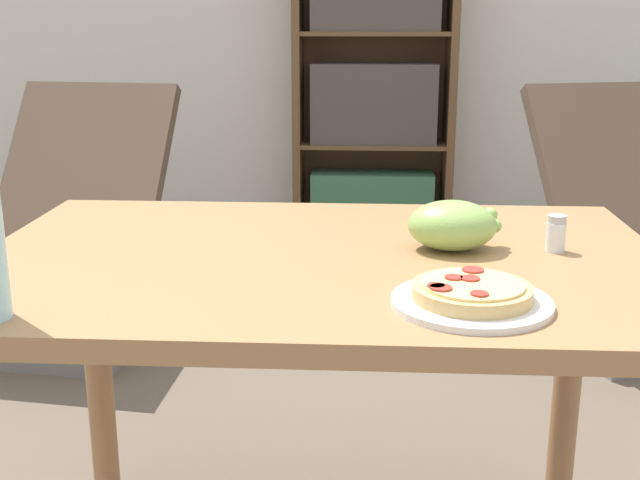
{
  "coord_description": "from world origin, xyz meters",
  "views": [
    {
      "loc": [
        0.05,
        -1.35,
        1.11
      ],
      "look_at": [
        -0.02,
        -0.17,
        0.78
      ],
      "focal_mm": 45.0,
      "sensor_mm": 36.0,
      "label": 1
    }
  ],
  "objects_px": {
    "pizza_on_plate": "(472,296)",
    "grape_bunch": "(453,225)",
    "lounge_chair_near": "(71,261)",
    "bookshelf": "(374,99)",
    "salt_shaker": "(556,234)",
    "lounge_chair_far": "(636,261)"
  },
  "relations": [
    {
      "from": "salt_shaker",
      "to": "lounge_chair_near",
      "type": "bearing_deg",
      "value": 136.46
    },
    {
      "from": "salt_shaker",
      "to": "lounge_chair_near",
      "type": "relative_size",
      "value": 0.07
    },
    {
      "from": "bookshelf",
      "to": "pizza_on_plate",
      "type": "bearing_deg",
      "value": -87.55
    },
    {
      "from": "pizza_on_plate",
      "to": "lounge_chair_far",
      "type": "bearing_deg",
      "value": 64.54
    },
    {
      "from": "pizza_on_plate",
      "to": "lounge_chair_near",
      "type": "bearing_deg",
      "value": 126.91
    },
    {
      "from": "salt_shaker",
      "to": "lounge_chair_far",
      "type": "xyz_separation_m",
      "value": [
        0.63,
        1.41,
        -0.47
      ]
    },
    {
      "from": "lounge_chair_near",
      "to": "lounge_chair_far",
      "type": "relative_size",
      "value": 0.98
    },
    {
      "from": "grape_bunch",
      "to": "lounge_chair_far",
      "type": "bearing_deg",
      "value": 60.22
    },
    {
      "from": "pizza_on_plate",
      "to": "grape_bunch",
      "type": "relative_size",
      "value": 1.39
    },
    {
      "from": "pizza_on_plate",
      "to": "lounge_chair_far",
      "type": "distance_m",
      "value": 1.93
    },
    {
      "from": "pizza_on_plate",
      "to": "lounge_chair_far",
      "type": "height_order",
      "value": "lounge_chair_far"
    },
    {
      "from": "bookshelf",
      "to": "grape_bunch",
      "type": "bearing_deg",
      "value": -87.22
    },
    {
      "from": "pizza_on_plate",
      "to": "grape_bunch",
      "type": "distance_m",
      "value": 0.29
    },
    {
      "from": "salt_shaker",
      "to": "lounge_chair_near",
      "type": "height_order",
      "value": "lounge_chair_near"
    },
    {
      "from": "grape_bunch",
      "to": "lounge_chair_near",
      "type": "xyz_separation_m",
      "value": [
        -1.18,
        1.29,
        -0.48
      ]
    },
    {
      "from": "pizza_on_plate",
      "to": "grape_bunch",
      "type": "xyz_separation_m",
      "value": [
        0.0,
        0.29,
        0.03
      ]
    },
    {
      "from": "salt_shaker",
      "to": "lounge_chair_far",
      "type": "height_order",
      "value": "lounge_chair_far"
    },
    {
      "from": "lounge_chair_near",
      "to": "bookshelf",
      "type": "relative_size",
      "value": 0.56
    },
    {
      "from": "lounge_chair_near",
      "to": "bookshelf",
      "type": "distance_m",
      "value": 1.64
    },
    {
      "from": "pizza_on_plate",
      "to": "bookshelf",
      "type": "xyz_separation_m",
      "value": [
        -0.12,
        2.74,
        0.01
      ]
    },
    {
      "from": "pizza_on_plate",
      "to": "salt_shaker",
      "type": "xyz_separation_m",
      "value": [
        0.18,
        0.28,
        0.02
      ]
    },
    {
      "from": "pizza_on_plate",
      "to": "bookshelf",
      "type": "bearing_deg",
      "value": 92.45
    }
  ]
}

